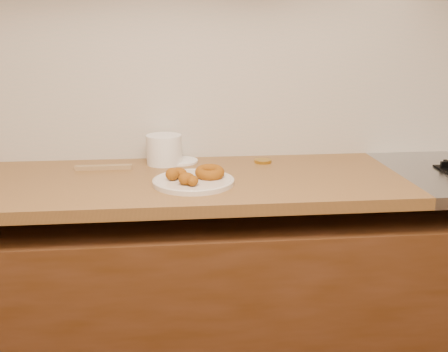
# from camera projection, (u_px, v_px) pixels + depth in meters

# --- Properties ---
(wall_back) EXTENTS (4.00, 0.02, 2.70)m
(wall_back) POSITION_uv_depth(u_px,v_px,m) (247.00, 41.00, 2.02)
(wall_back) COLOR beige
(wall_back) RESTS_ON ground
(base_cabinet) EXTENTS (3.60, 0.60, 0.77)m
(base_cabinet) POSITION_uv_depth(u_px,v_px,m) (255.00, 305.00, 1.98)
(base_cabinet) COLOR #56321E
(base_cabinet) RESTS_ON floor
(butcher_block) EXTENTS (2.30, 0.62, 0.04)m
(butcher_block) POSITION_uv_depth(u_px,v_px,m) (70.00, 186.00, 1.79)
(butcher_block) COLOR brown
(butcher_block) RESTS_ON base_cabinet
(backsplash) EXTENTS (3.60, 0.02, 0.60)m
(backsplash) POSITION_uv_depth(u_px,v_px,m) (247.00, 81.00, 2.05)
(backsplash) COLOR #B9B6A8
(backsplash) RESTS_ON wall_back
(donut_plate) EXTENTS (0.27, 0.27, 0.02)m
(donut_plate) POSITION_uv_depth(u_px,v_px,m) (193.00, 182.00, 1.74)
(donut_plate) COLOR beige
(donut_plate) RESTS_ON butcher_block
(ring_donut) EXTENTS (0.11, 0.11, 0.05)m
(ring_donut) POSITION_uv_depth(u_px,v_px,m) (209.00, 172.00, 1.76)
(ring_donut) COLOR #894601
(ring_donut) RESTS_ON donut_plate
(fried_dough_chunks) EXTENTS (0.11, 0.16, 0.04)m
(fried_dough_chunks) POSITION_uv_depth(u_px,v_px,m) (182.00, 176.00, 1.71)
(fried_dough_chunks) COLOR #894601
(fried_dough_chunks) RESTS_ON donut_plate
(plastic_tub) EXTENTS (0.18, 0.18, 0.11)m
(plastic_tub) POSITION_uv_depth(u_px,v_px,m) (164.00, 150.00, 1.98)
(plastic_tub) COLOR white
(plastic_tub) RESTS_ON butcher_block
(tub_lid) EXTENTS (0.17, 0.17, 0.01)m
(tub_lid) POSITION_uv_depth(u_px,v_px,m) (180.00, 161.00, 2.02)
(tub_lid) COLOR white
(tub_lid) RESTS_ON butcher_block
(brass_jar_lid) EXTENTS (0.08, 0.08, 0.01)m
(brass_jar_lid) POSITION_uv_depth(u_px,v_px,m) (263.00, 161.00, 2.01)
(brass_jar_lid) COLOR #B8912F
(brass_jar_lid) RESTS_ON butcher_block
(wooden_utensil) EXTENTS (0.21, 0.03, 0.02)m
(wooden_utensil) POSITION_uv_depth(u_px,v_px,m) (104.00, 167.00, 1.92)
(wooden_utensil) COLOR #91764D
(wooden_utensil) RESTS_ON butcher_block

